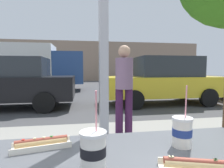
# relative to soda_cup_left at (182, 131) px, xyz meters

# --- Properties ---
(ground_plane) EXTENTS (60.00, 60.00, 0.00)m
(ground_plane) POSITION_rel_soda_cup_left_xyz_m (-0.35, 8.19, -1.00)
(ground_plane) COLOR #424244
(sidewalk_strip) EXTENTS (16.00, 2.80, 0.11)m
(sidewalk_strip) POSITION_rel_soda_cup_left_xyz_m (-0.35, 1.79, -0.94)
(sidewalk_strip) COLOR gray
(sidewalk_strip) RESTS_ON ground
(building_facade_far) EXTENTS (28.00, 1.20, 4.52)m
(building_facade_far) POSITION_rel_soda_cup_left_xyz_m (-0.35, 20.87, 1.26)
(building_facade_far) COLOR gray
(building_facade_far) RESTS_ON ground
(soda_cup_left) EXTENTS (0.10, 0.10, 0.30)m
(soda_cup_left) POSITION_rel_soda_cup_left_xyz_m (0.00, 0.00, 0.00)
(soda_cup_left) COLOR silver
(soda_cup_left) RESTS_ON window_counter
(soda_cup_right) EXTENTS (0.10, 0.10, 0.30)m
(soda_cup_right) POSITION_rel_soda_cup_left_xyz_m (-0.44, -0.14, 0.00)
(soda_cup_right) COLOR silver
(soda_cup_right) RESTS_ON window_counter
(hotdog_tray_near) EXTENTS (0.28, 0.16, 0.05)m
(hotdog_tray_near) POSITION_rel_soda_cup_left_xyz_m (-0.07, -0.22, -0.05)
(hotdog_tray_near) COLOR beige
(hotdog_tray_near) RESTS_ON window_counter
(hotdog_tray_far) EXTENTS (0.28, 0.14, 0.05)m
(hotdog_tray_far) POSITION_rel_soda_cup_left_xyz_m (-0.68, 0.09, -0.05)
(hotdog_tray_far) COLOR silver
(hotdog_tray_far) RESTS_ON window_counter
(parked_car_black) EXTENTS (4.39, 1.96, 1.70)m
(parked_car_black) POSITION_rel_soda_cup_left_xyz_m (-2.94, 5.71, -0.13)
(parked_car_black) COLOR black
(parked_car_black) RESTS_ON ground
(parked_car_yellow) EXTENTS (4.33, 1.88, 1.77)m
(parked_car_yellow) POSITION_rel_soda_cup_left_xyz_m (2.56, 5.71, -0.11)
(parked_car_yellow) COLOR gold
(parked_car_yellow) RESTS_ON ground
(box_truck) EXTENTS (6.77, 2.44, 2.77)m
(box_truck) POSITION_rel_soda_cup_left_xyz_m (-3.93, 10.90, 0.54)
(box_truck) COLOR silver
(box_truck) RESTS_ON ground
(pedestrian) EXTENTS (0.32, 0.32, 1.63)m
(pedestrian) POSITION_rel_soda_cup_left_xyz_m (0.27, 2.44, 0.04)
(pedestrian) COLOR #39193D
(pedestrian) RESTS_ON sidewalk_strip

